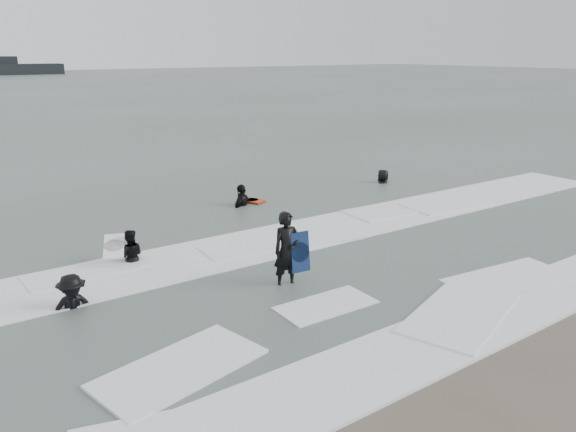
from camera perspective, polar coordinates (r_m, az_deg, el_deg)
ground at (r=12.03m, az=13.83°, el=-10.67°), size 320.00×320.00×0.00m
surfer_centre at (r=13.44m, az=-0.10°, el=-7.17°), size 0.73×0.54×1.86m
surfer_wading at (r=15.41m, az=-15.66°, el=-4.64°), size 0.87×0.78×1.47m
surfer_breaker at (r=13.09m, az=-20.94°, el=-9.01°), size 1.10×0.64×1.69m
surfer_right_near at (r=20.23m, az=-4.67°, el=0.98°), size 1.24×0.98×1.96m
surfer_right_far at (r=23.92m, az=9.60°, el=3.24°), size 1.02×0.95×1.76m
surf_foam at (r=14.47m, az=2.92°, el=-5.24°), size 30.03×9.06×0.09m
bodyboards at (r=16.19m, az=-6.66°, el=-1.21°), size 6.95×7.75×1.25m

